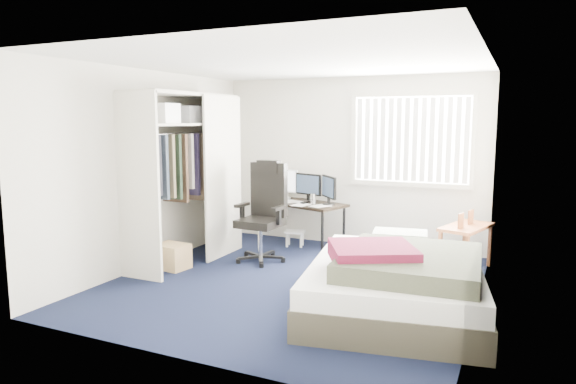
# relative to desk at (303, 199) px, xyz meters

# --- Properties ---
(ground) EXTENTS (4.20, 4.20, 0.00)m
(ground) POSITION_rel_desk_xyz_m (0.63, -1.75, -0.70)
(ground) COLOR black
(ground) RESTS_ON ground
(room_shell) EXTENTS (4.20, 4.20, 4.20)m
(room_shell) POSITION_rel_desk_xyz_m (0.63, -1.75, 0.81)
(room_shell) COLOR silver
(room_shell) RESTS_ON ground
(window_assembly) EXTENTS (1.72, 0.09, 1.32)m
(window_assembly) POSITION_rel_desk_xyz_m (1.53, 0.29, 0.90)
(window_assembly) COLOR white
(window_assembly) RESTS_ON ground
(closet) EXTENTS (0.64, 1.84, 2.22)m
(closet) POSITION_rel_desk_xyz_m (-1.05, -1.49, 0.65)
(closet) COLOR beige
(closet) RESTS_ON ground
(desk) EXTENTS (1.46, 1.00, 1.12)m
(desk) POSITION_rel_desk_xyz_m (0.00, 0.00, 0.00)
(desk) COLOR black
(desk) RESTS_ON ground
(office_chair) EXTENTS (0.66, 0.66, 1.34)m
(office_chair) POSITION_rel_desk_xyz_m (-0.15, -0.98, -0.19)
(office_chair) COLOR black
(office_chair) RESTS_ON ground
(footstool) EXTENTS (0.34, 0.29, 0.24)m
(footstool) POSITION_rel_desk_xyz_m (-0.07, -0.13, -0.52)
(footstool) COLOR white
(footstool) RESTS_ON ground
(nightstand) EXTENTS (0.63, 0.91, 0.75)m
(nightstand) POSITION_rel_desk_xyz_m (2.37, -0.36, -0.20)
(nightstand) COLOR brown
(nightstand) RESTS_ON ground
(bed) EXTENTS (1.99, 2.44, 0.72)m
(bed) POSITION_rel_desk_xyz_m (1.89, -2.08, -0.40)
(bed) COLOR #383328
(bed) RESTS_ON ground
(pine_box) EXTENTS (0.45, 0.37, 0.31)m
(pine_box) POSITION_rel_desk_xyz_m (-1.02, -1.84, -0.55)
(pine_box) COLOR tan
(pine_box) RESTS_ON ground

